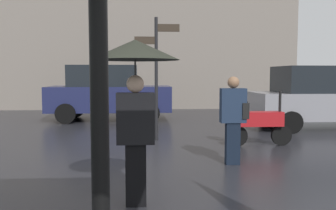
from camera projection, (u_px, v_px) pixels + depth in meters
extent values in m
cylinder|color=black|center=(100.00, 122.00, 1.85)|extent=(0.09, 0.09, 2.70)
cube|color=black|center=(136.00, 175.00, 4.45)|extent=(0.25, 0.16, 0.76)
cube|color=black|center=(136.00, 118.00, 4.40)|extent=(0.45, 0.20, 0.61)
sphere|color=beige|center=(135.00, 84.00, 4.36)|extent=(0.21, 0.21, 0.21)
cylinder|color=black|center=(135.00, 73.00, 4.35)|extent=(0.02, 0.02, 0.30)
cone|color=black|center=(135.00, 50.00, 4.33)|extent=(1.06, 1.06, 0.24)
cube|color=black|center=(232.00, 143.00, 6.50)|extent=(0.25, 0.16, 0.75)
cube|color=#1E2D47|center=(233.00, 105.00, 6.45)|extent=(0.45, 0.20, 0.60)
sphere|color=#936B4C|center=(233.00, 82.00, 6.42)|extent=(0.21, 0.21, 0.21)
cube|color=black|center=(244.00, 111.00, 6.47)|extent=(0.12, 0.24, 0.28)
cylinder|color=black|center=(281.00, 135.00, 8.24)|extent=(0.46, 0.09, 0.46)
cylinder|color=black|center=(237.00, 136.00, 8.17)|extent=(0.46, 0.09, 0.46)
cube|color=red|center=(260.00, 119.00, 8.18)|extent=(1.01, 0.32, 0.32)
cube|color=black|center=(240.00, 106.00, 8.12)|extent=(0.28, 0.28, 0.24)
cylinder|color=black|center=(280.00, 103.00, 8.18)|extent=(0.06, 0.06, 0.55)
cube|color=#1E234C|center=(110.00, 98.00, 12.85)|extent=(4.21, 1.82, 0.86)
cube|color=black|center=(104.00, 76.00, 12.77)|extent=(2.31, 1.67, 0.73)
cylinder|color=black|center=(149.00, 108.00, 13.89)|extent=(0.66, 0.18, 0.66)
cylinder|color=black|center=(150.00, 113.00, 12.08)|extent=(0.66, 0.18, 0.66)
cylinder|color=black|center=(75.00, 109.00, 13.69)|extent=(0.66, 0.18, 0.66)
cylinder|color=black|center=(65.00, 114.00, 11.88)|extent=(0.66, 0.18, 0.66)
cube|color=gray|center=(324.00, 105.00, 10.89)|extent=(4.19, 1.82, 0.77)
cube|color=black|center=(318.00, 79.00, 10.81)|extent=(2.30, 1.67, 0.77)
cylinder|color=black|center=(268.00, 115.00, 11.72)|extent=(0.61, 0.18, 0.61)
cylinder|color=black|center=(291.00, 122.00, 9.92)|extent=(0.61, 0.18, 0.61)
cylinder|color=black|center=(156.00, 79.00, 8.85)|extent=(0.08, 0.08, 2.96)
cube|color=#33281E|center=(168.00, 28.00, 8.77)|extent=(0.56, 0.04, 0.18)
cube|color=#33281E|center=(145.00, 40.00, 8.76)|extent=(0.52, 0.04, 0.18)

